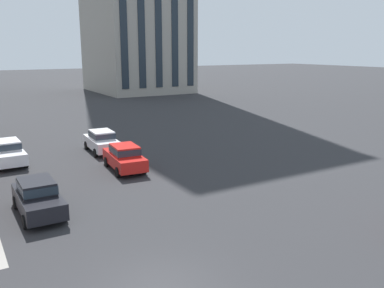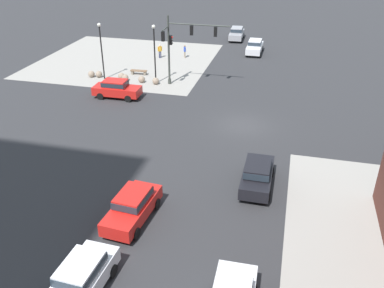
% 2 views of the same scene
% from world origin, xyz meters
% --- Properties ---
extents(car_main_northbound_near, '(1.90, 4.40, 1.68)m').
position_xyz_m(car_main_northbound_near, '(-2.07, 8.65, 0.92)').
color(car_main_northbound_near, black).
rests_on(car_main_northbound_near, ground).
extents(car_main_northbound_far, '(2.05, 4.48, 1.68)m').
position_xyz_m(car_main_northbound_far, '(4.53, 19.03, 0.92)').
color(car_main_northbound_far, silver).
rests_on(car_main_northbound_far, ground).
extents(car_cross_westbound, '(1.97, 4.44, 1.68)m').
position_xyz_m(car_cross_westbound, '(-2.10, 18.84, 0.92)').
color(car_cross_westbound, silver).
rests_on(car_cross_westbound, ground).
extents(car_parked_curb, '(2.16, 4.53, 1.68)m').
position_xyz_m(car_parked_curb, '(4.23, 13.54, 0.92)').
color(car_parked_curb, red).
rests_on(car_parked_curb, ground).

